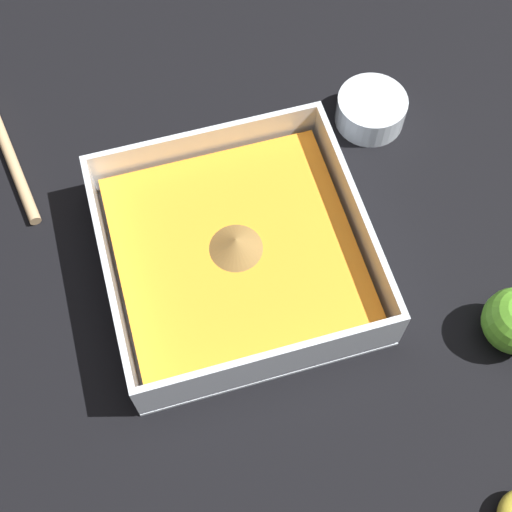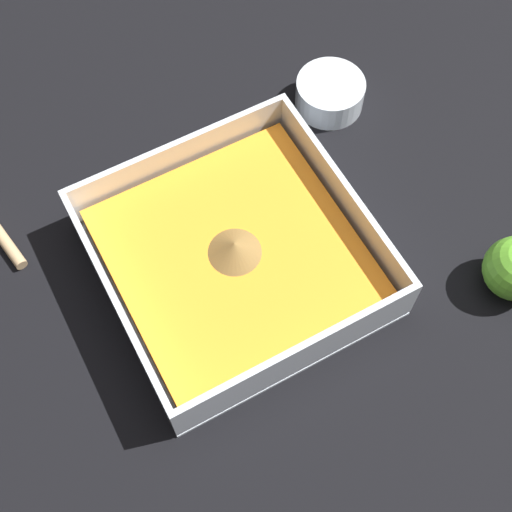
{
  "view_description": "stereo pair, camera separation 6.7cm",
  "coord_description": "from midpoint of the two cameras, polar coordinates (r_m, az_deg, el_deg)",
  "views": [
    {
      "loc": [
        -0.29,
        0.12,
        0.63
      ],
      "look_at": [
        0.01,
        0.03,
        0.03
      ],
      "focal_mm": 50.0,
      "sensor_mm": 36.0,
      "label": 1
    },
    {
      "loc": [
        -0.26,
        0.18,
        0.63
      ],
      "look_at": [
        0.01,
        0.03,
        0.03
      ],
      "focal_mm": 50.0,
      "sensor_mm": 36.0,
      "label": 2
    }
  ],
  "objects": [
    {
      "name": "wooden_spoon",
      "position": [
        0.81,
        -17.48,
        9.05
      ],
      "size": [
        0.21,
        0.06,
        0.01
      ],
      "rotation": [
        0.0,
        0.0,
        0.17
      ],
      "color": "tan",
      "rests_on": "ground_plane"
    },
    {
      "name": "square_dish",
      "position": [
        0.68,
        1.21,
        -0.2
      ],
      "size": [
        0.24,
        0.24,
        0.06
      ],
      "color": "silver",
      "rests_on": "ground_plane"
    },
    {
      "name": "spice_bowl",
      "position": [
        0.8,
        11.59,
        11.12
      ],
      "size": [
        0.08,
        0.08,
        0.03
      ],
      "color": "silver",
      "rests_on": "ground_plane"
    },
    {
      "name": "ground_plane",
      "position": [
        0.7,
        5.53,
        -1.34
      ],
      "size": [
        4.0,
        4.0,
        0.0
      ],
      "primitive_type": "plane",
      "color": "black"
    }
  ]
}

